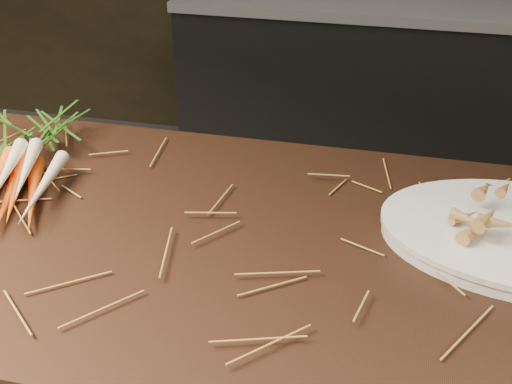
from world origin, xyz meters
TOP-DOWN VIEW (x-y plane):
  - back_counter at (0.30, 2.18)m, footprint 1.82×0.62m
  - straw_bedding at (0.00, 0.30)m, footprint 1.40×0.60m
  - root_veg_bunch at (-0.35, 0.42)m, footprint 0.28×0.45m

SIDE VIEW (x-z plane):
  - back_counter at x=0.30m, z-range 0.00..0.84m
  - straw_bedding at x=0.00m, z-range 0.90..0.92m
  - root_veg_bunch at x=-0.35m, z-range 0.90..0.98m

